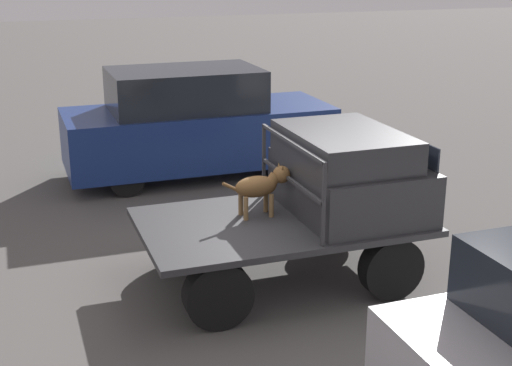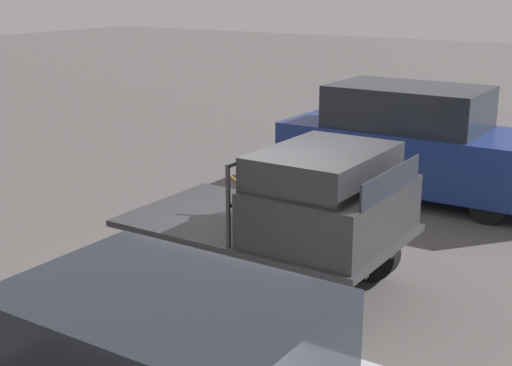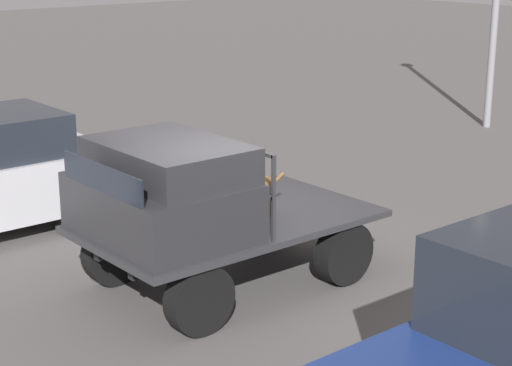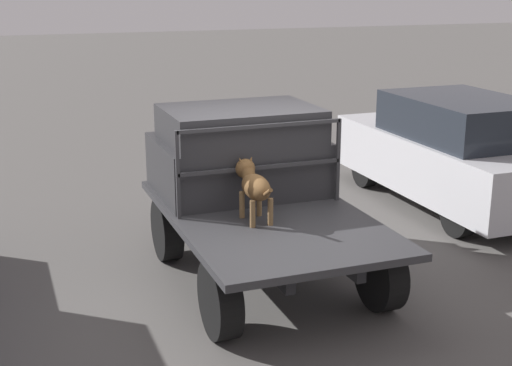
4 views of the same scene
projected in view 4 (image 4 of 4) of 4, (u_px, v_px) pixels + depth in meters
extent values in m
plane|color=#514F4C|center=(265.00, 281.00, 8.27)|extent=(80.00, 80.00, 0.00)
cylinder|color=black|center=(167.00, 229.00, 8.83)|extent=(0.78, 0.24, 0.78)
cylinder|color=black|center=(297.00, 213.00, 9.43)|extent=(0.78, 0.24, 0.78)
cylinder|color=black|center=(220.00, 300.00, 6.89)|extent=(0.78, 0.24, 0.78)
cylinder|color=black|center=(380.00, 274.00, 7.48)|extent=(0.78, 0.24, 0.78)
cube|color=black|center=(234.00, 230.00, 7.96)|extent=(3.21, 0.10, 0.18)
cube|color=black|center=(294.00, 223.00, 8.20)|extent=(3.21, 0.10, 0.18)
cube|color=#2D2D30|center=(265.00, 216.00, 8.04)|extent=(3.49, 2.09, 0.08)
cube|color=#28282B|center=(237.00, 164.00, 8.79)|extent=(1.50, 1.97, 0.66)
cube|color=#28282B|center=(240.00, 124.00, 8.54)|extent=(1.28, 1.81, 0.40)
cube|color=black|center=(219.00, 116.00, 9.33)|extent=(0.02, 1.61, 0.30)
cube|color=#2D2D30|center=(178.00, 175.00, 7.68)|extent=(0.04, 0.04, 0.98)
cube|color=#2D2D30|center=(338.00, 160.00, 8.33)|extent=(0.04, 0.04, 0.98)
cube|color=#2D2D30|center=(261.00, 126.00, 7.88)|extent=(0.04, 1.93, 0.04)
cube|color=#2D2D30|center=(261.00, 167.00, 8.01)|extent=(0.04, 1.93, 0.04)
cylinder|color=brown|center=(242.00, 205.00, 7.81)|extent=(0.06, 0.06, 0.30)
cylinder|color=brown|center=(259.00, 203.00, 7.88)|extent=(0.06, 0.06, 0.30)
cylinder|color=brown|center=(253.00, 214.00, 7.51)|extent=(0.06, 0.06, 0.30)
cylinder|color=brown|center=(270.00, 212.00, 7.57)|extent=(0.06, 0.06, 0.30)
ellipsoid|color=brown|center=(256.00, 187.00, 7.63)|extent=(0.54, 0.27, 0.27)
sphere|color=brown|center=(251.00, 188.00, 7.77)|extent=(0.12, 0.12, 0.12)
cylinder|color=brown|center=(249.00, 175.00, 7.81)|extent=(0.19, 0.15, 0.18)
sphere|color=brown|center=(245.00, 169.00, 7.90)|extent=(0.22, 0.22, 0.22)
cone|color=brown|center=(243.00, 168.00, 7.99)|extent=(0.12, 0.12, 0.12)
cone|color=brown|center=(240.00, 161.00, 7.84)|extent=(0.06, 0.08, 0.10)
cone|color=brown|center=(251.00, 160.00, 7.88)|extent=(0.06, 0.08, 0.10)
cylinder|color=brown|center=(267.00, 193.00, 7.33)|extent=(0.23, 0.04, 0.16)
cylinder|color=black|center=(365.00, 169.00, 11.95)|extent=(0.60, 0.20, 0.60)
cylinder|color=black|center=(442.00, 161.00, 12.46)|extent=(0.60, 0.20, 0.60)
cylinder|color=black|center=(459.00, 215.00, 9.62)|extent=(0.60, 0.20, 0.60)
cube|color=#B7B7BC|center=(451.00, 162.00, 10.93)|extent=(4.17, 1.80, 0.84)
cube|color=#1E232B|center=(463.00, 118.00, 10.55)|extent=(2.29, 1.62, 0.61)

